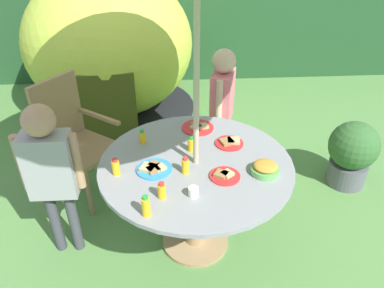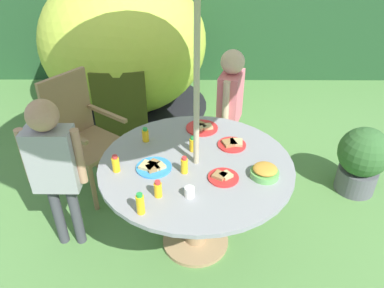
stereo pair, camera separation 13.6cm
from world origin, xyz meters
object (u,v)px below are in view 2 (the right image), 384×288
at_px(garden_table, 196,184).
at_px(child_in_pink_shirt, 230,98).
at_px(plate_back_edge, 202,127).
at_px(juice_bottle_center_back, 184,165).
at_px(juice_bottle_front_edge, 193,144).
at_px(potted_plant, 362,159).
at_px(plate_far_left, 232,144).
at_px(snack_bowl, 265,172).
at_px(cup_near, 190,192).
at_px(plate_center_front, 153,167).
at_px(plate_near_left, 223,177).
at_px(juice_bottle_mid_right, 158,189).
at_px(wooden_chair, 81,130).
at_px(juice_bottle_far_right, 116,164).
at_px(juice_bottle_mid_left, 145,135).
at_px(dome_tent, 124,43).
at_px(child_in_grey_shirt, 53,160).
at_px(juice_bottle_near_right, 140,204).

height_order(garden_table, child_in_pink_shirt, child_in_pink_shirt).
relative_size(plate_back_edge, juice_bottle_center_back, 2.05).
relative_size(plate_back_edge, juice_bottle_front_edge, 2.16).
bearing_deg(potted_plant, plate_far_left, -159.98).
distance_m(snack_bowl, cup_near, 0.49).
bearing_deg(juice_bottle_front_edge, juice_bottle_center_back, -101.97).
relative_size(plate_center_front, plate_back_edge, 0.95).
xyz_separation_m(plate_near_left, cup_near, (-0.20, -0.17, 0.02)).
height_order(plate_near_left, cup_near, cup_near).
bearing_deg(juice_bottle_center_back, potted_plant, 26.21).
distance_m(potted_plant, plate_back_edge, 1.45).
bearing_deg(garden_table, plate_near_left, -45.04).
distance_m(juice_bottle_center_back, juice_bottle_mid_right, 0.27).
relative_size(wooden_chair, juice_bottle_far_right, 8.89).
xyz_separation_m(juice_bottle_mid_left, juice_bottle_mid_right, (0.14, -0.59, 0.00)).
xyz_separation_m(dome_tent, juice_bottle_mid_left, (0.47, -2.01, -0.02)).
distance_m(child_in_pink_shirt, juice_bottle_mid_left, 0.94).
xyz_separation_m(plate_center_front, plate_far_left, (0.52, 0.27, -0.00)).
height_order(plate_far_left, cup_near, cup_near).
distance_m(child_in_grey_shirt, juice_bottle_center_back, 0.87).
relative_size(wooden_chair, dome_tent, 0.49).
bearing_deg(plate_back_edge, juice_bottle_front_edge, -103.10).
relative_size(child_in_grey_shirt, plate_back_edge, 4.97).
bearing_deg(cup_near, potted_plant, 33.32).
bearing_deg(child_in_pink_shirt, cup_near, 2.80).
bearing_deg(wooden_chair, juice_bottle_mid_left, -90.15).
bearing_deg(juice_bottle_center_back, wooden_chair, 137.46).
bearing_deg(child_in_grey_shirt, juice_bottle_front_edge, 8.60).
distance_m(child_in_grey_shirt, juice_bottle_near_right, 0.79).
distance_m(plate_center_front, plate_near_left, 0.45).
xyz_separation_m(plate_center_front, plate_back_edge, (0.32, 0.50, -0.00)).
distance_m(plate_back_edge, juice_bottle_center_back, 0.55).
height_order(garden_table, snack_bowl, snack_bowl).
bearing_deg(juice_bottle_mid_left, plate_far_left, -5.30).
height_order(wooden_chair, snack_bowl, wooden_chair).
height_order(juice_bottle_far_right, juice_bottle_mid_right, juice_bottle_far_right).
bearing_deg(plate_far_left, wooden_chair, 157.23).
distance_m(plate_near_left, juice_bottle_mid_right, 0.42).
height_order(child_in_grey_shirt, juice_bottle_near_right, child_in_grey_shirt).
relative_size(plate_back_edge, juice_bottle_mid_left, 2.26).
relative_size(plate_back_edge, juice_bottle_far_right, 2.07).
bearing_deg(juice_bottle_center_back, cup_near, -81.25).
xyz_separation_m(plate_center_front, cup_near, (0.23, -0.26, 0.02)).
bearing_deg(juice_bottle_mid_left, snack_bowl, -27.51).
xyz_separation_m(child_in_pink_shirt, juice_bottle_center_back, (-0.37, -1.04, 0.04)).
relative_size(wooden_chair, plate_back_edge, 4.29).
bearing_deg(cup_near, garden_table, 83.26).
relative_size(child_in_grey_shirt, plate_near_left, 6.23).
bearing_deg(garden_table, plate_center_front, -166.36).
xyz_separation_m(wooden_chair, potted_plant, (2.39, -0.09, -0.23)).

